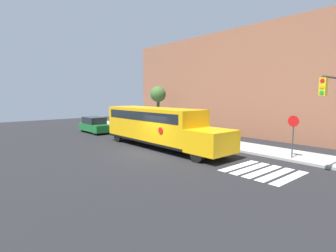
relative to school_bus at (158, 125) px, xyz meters
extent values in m
plane|color=black|center=(1.36, -1.87, -1.68)|extent=(60.00, 60.00, 0.00)
cube|color=#9E9E99|center=(1.36, 4.63, -1.61)|extent=(44.00, 3.00, 0.15)
cube|color=#935B42|center=(1.36, 11.13, 3.37)|extent=(32.00, 4.00, 10.11)
cube|color=white|center=(7.11, 0.13, -1.68)|extent=(0.50, 3.20, 0.01)
cube|color=white|center=(7.81, 0.13, -1.68)|extent=(0.50, 3.20, 0.01)
cube|color=white|center=(8.51, 0.13, -1.68)|extent=(0.50, 3.20, 0.01)
cube|color=white|center=(9.21, 0.13, -1.68)|extent=(0.50, 3.20, 0.01)
cube|color=white|center=(9.91, 0.13, -1.68)|extent=(0.50, 3.20, 0.01)
cube|color=#EAA80F|center=(-0.59, 0.00, 0.01)|extent=(9.14, 2.50, 2.49)
cube|color=#EAA80F|center=(5.18, 0.00, -0.54)|extent=(2.40, 2.50, 1.38)
cube|color=black|center=(-0.59, 0.00, -1.15)|extent=(9.14, 2.54, 0.16)
cube|color=black|center=(-0.59, 0.00, 0.70)|extent=(8.41, 2.53, 0.64)
cylinder|color=red|center=(1.93, -1.29, -0.11)|extent=(0.44, 0.02, 0.44)
cylinder|color=black|center=(5.06, 1.08, -1.18)|extent=(1.00, 0.30, 1.00)
cylinder|color=black|center=(5.06, -1.08, -1.18)|extent=(1.00, 0.30, 1.00)
cylinder|color=black|center=(-3.96, 1.08, -1.18)|extent=(1.00, 0.30, 1.00)
cylinder|color=black|center=(-3.96, -1.08, -1.18)|extent=(1.00, 0.30, 1.00)
cube|color=#196B2D|center=(-10.14, -0.20, -1.10)|extent=(4.31, 1.81, 0.72)
cube|color=#1E2328|center=(-10.40, -0.20, -0.40)|extent=(2.41, 1.67, 0.70)
cylinder|color=black|center=(-8.72, 0.59, -1.36)|extent=(0.64, 0.22, 0.64)
cylinder|color=black|center=(-8.72, -0.99, -1.36)|extent=(0.64, 0.22, 0.64)
cylinder|color=black|center=(-11.56, 0.59, -1.36)|extent=(0.64, 0.22, 0.64)
cylinder|color=black|center=(-11.56, -0.99, -1.36)|extent=(0.64, 0.22, 0.64)
cylinder|color=#38383A|center=(8.41, 3.64, -0.48)|extent=(0.07, 0.07, 2.40)
cylinder|color=red|center=(8.41, 3.60, 0.68)|extent=(0.66, 0.03, 0.66)
cylinder|color=#38383A|center=(10.79, 2.34, 3.04)|extent=(0.10, 2.99, 0.10)
cube|color=yellow|center=(10.79, 0.94, 2.59)|extent=(0.28, 0.28, 0.80)
cylinder|color=red|center=(10.79, 0.79, 2.85)|extent=(0.18, 0.02, 0.18)
cylinder|color=#EAB214|center=(10.79, 0.79, 2.59)|extent=(0.18, 0.02, 0.18)
cylinder|color=green|center=(10.79, 0.79, 2.33)|extent=(0.18, 0.02, 0.18)
cylinder|color=brown|center=(-8.55, 6.87, 0.05)|extent=(0.35, 0.35, 3.47)
sphere|color=#3D662D|center=(-8.55, 6.87, 2.33)|extent=(1.81, 1.81, 1.81)
camera|label=1|loc=(15.24, -12.08, 2.21)|focal=28.00mm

